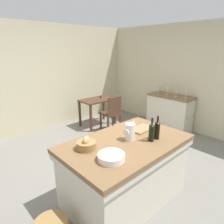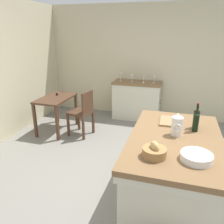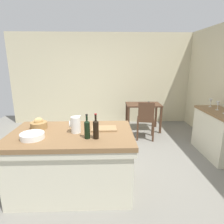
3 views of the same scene
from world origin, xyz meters
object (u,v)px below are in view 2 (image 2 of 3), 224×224
Objects in this scene: pitcher at (177,126)px; cutting_board at (169,121)px; wine_bottle_dark at (196,118)px; wine_glass_middle at (132,77)px; wine_bottle_amber at (196,121)px; wine_glass_left at (144,78)px; island_table at (173,167)px; wine_glass_far_left at (154,78)px; wash_bowl at (196,157)px; wine_glass_right at (121,76)px; writing_desk at (56,103)px; wooden_chair at (83,112)px; side_cabinet at (137,100)px; bread_basket at (154,152)px.

cutting_board is at bearing 15.84° from pitcher.
wine_bottle_dark reaches higher than wine_glass_middle.
wine_bottle_amber reaches higher than wine_glass_middle.
wine_glass_middle reaches higher than wine_glass_left.
wine_bottle_amber is (0.24, -0.21, 0.53)m from island_table.
wine_glass_far_left is at bearing -88.88° from wine_glass_middle.
wine_bottle_dark is 2.45m from wine_glass_far_left.
wine_glass_far_left is at bearing 13.86° from wash_bowl.
wine_bottle_amber reaches higher than cutting_board.
island_table is at bearing -153.10° from wine_glass_right.
island_table is 9.61× the size of wine_glass_middle.
cutting_board is 2.29m from wine_glass_left.
writing_desk is 0.98× the size of wooden_chair.
wine_bottle_amber reaches higher than wash_bowl.
wine_glass_far_left is at bearing 17.89° from wine_bottle_amber.
wine_glass_far_left reaches higher than cutting_board.
wine_glass_left is at bearing 17.59° from cutting_board.
wine_glass_left is (-0.04, 0.23, -0.00)m from wine_glass_far_left.
cutting_board is (-2.21, -0.84, 0.43)m from side_cabinet.
wine_glass_middle is 0.28m from wine_glass_right.
pitcher is 2.69m from wine_glass_left.
wine_bottle_amber reaches higher than wine_glass_far_left.
wine_glass_left reaches higher than wooden_chair.
wine_bottle_dark is (-2.31, -1.17, 0.55)m from side_cabinet.
island_table is 10.17× the size of wine_glass_far_left.
wooden_chair is 1.52m from wine_glass_middle.
side_cabinet is at bearing 20.24° from wash_bowl.
side_cabinet is 2.81m from pitcher.
wash_bowl is 0.91× the size of wine_bottle_dark.
wine_glass_middle is (0.03, 0.27, 0.01)m from wine_glass_left.
side_cabinet is at bearing 20.82° from cutting_board.
wine_bottle_dark is at bearing -106.54° from cutting_board.
island_table is at bearing -128.28° from wooden_chair.
bread_basket is 3.28m from wine_glass_middle.
wooden_chair is at bearing 46.83° from wash_bowl.
wine_glass_middle reaches higher than wine_glass_right.
pitcher is (0.06, 0.00, 0.51)m from island_table.
wine_bottle_dark reaches higher than side_cabinet.
wash_bowl reaches higher than wooden_chair.
island_table is 0.62m from cutting_board.
wine_glass_middle is (2.42, 1.29, 0.02)m from wine_bottle_amber.
wine_bottle_dark reaches higher than wine_glass_far_left.
cutting_board is at bearing 13.74° from island_table.
wooden_chair is 5.27× the size of wine_glass_middle.
island_table is 2.78m from wine_glass_far_left.
writing_desk is at bearing 131.54° from wine_glass_middle.
wine_bottle_dark is (0.35, -0.22, 0.53)m from island_table.
pitcher reaches higher than side_cabinet.
wooden_chair is at bearing 160.55° from wine_glass_right.
island_table is 0.66m from wash_bowl.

